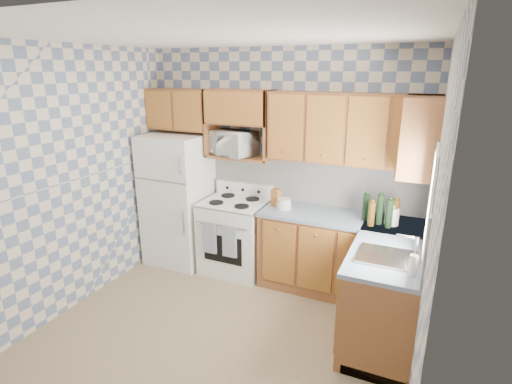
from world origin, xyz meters
TOP-DOWN VIEW (x-y plane):
  - floor at (0.00, 0.00)m, footprint 3.40×3.40m
  - back_wall at (0.00, 1.60)m, footprint 3.40×0.02m
  - right_wall at (1.70, 0.00)m, footprint 0.02×3.20m
  - backsplash_back at (0.40, 1.59)m, footprint 2.60×0.02m
  - backsplash_right at (1.69, 0.80)m, footprint 0.02×1.60m
  - refrigerator at (-1.27, 1.25)m, footprint 0.75×0.70m
  - stove_body at (-0.47, 1.28)m, footprint 0.76×0.65m
  - cooktop at (-0.47, 1.28)m, footprint 0.76×0.65m
  - backguard at (-0.47, 1.55)m, footprint 0.76×0.08m
  - dish_towel_left at (-0.63, 0.93)m, footprint 0.18×0.02m
  - dish_towel_right at (-0.37, 0.93)m, footprint 0.18×0.02m
  - base_cabinets_back at (0.82, 1.30)m, footprint 1.75×0.60m
  - base_cabinets_right at (1.40, 0.80)m, footprint 0.60×1.60m
  - countertop_back at (0.82, 1.30)m, footprint 1.77×0.63m
  - countertop_right at (1.40, 0.80)m, footprint 0.63×1.60m
  - upper_cabinets_back at (0.82, 1.44)m, footprint 1.75×0.33m
  - upper_cabinets_fridge at (-1.29, 1.44)m, footprint 0.82×0.33m
  - upper_cabinets_right at (1.53, 1.25)m, footprint 0.33×0.70m
  - microwave_shelf at (-0.47, 1.44)m, footprint 0.80×0.33m
  - microwave at (-0.57, 1.44)m, footprint 0.62×0.50m
  - sink at (1.40, 0.45)m, footprint 0.48×0.40m
  - window at (1.69, 0.45)m, footprint 0.02×0.66m
  - bottle_0 at (1.23, 1.22)m, footprint 0.07×0.07m
  - bottle_1 at (1.33, 1.16)m, footprint 0.07×0.07m
  - bottle_2 at (1.38, 1.26)m, footprint 0.07×0.07m
  - bottle_3 at (1.16, 1.14)m, footprint 0.07×0.07m
  - bottle_4 at (1.08, 1.28)m, footprint 0.07×0.07m
  - knife_block at (0.05, 1.32)m, footprint 0.11×0.11m
  - electric_kettle at (1.35, 1.26)m, footprint 0.14×0.14m
  - food_containers at (0.17, 1.27)m, footprint 0.17×0.17m
  - soap_bottle at (1.62, 0.22)m, footprint 0.06×0.06m

SIDE VIEW (x-z plane):
  - floor at x=0.00m, z-range 0.00..0.00m
  - base_cabinets_back at x=0.82m, z-range 0.00..0.88m
  - base_cabinets_right at x=1.40m, z-range 0.00..0.88m
  - stove_body at x=-0.47m, z-range 0.00..0.90m
  - dish_towel_left at x=-0.63m, z-range 0.35..0.73m
  - dish_towel_right at x=-0.37m, z-range 0.35..0.73m
  - refrigerator at x=-1.27m, z-range 0.00..1.68m
  - countertop_back at x=0.82m, z-range 0.88..0.92m
  - countertop_right at x=1.40m, z-range 0.88..0.92m
  - cooktop at x=-0.47m, z-range 0.89..0.92m
  - sink at x=1.40m, z-range 0.91..0.94m
  - food_containers at x=0.17m, z-range 0.92..1.04m
  - backguard at x=-0.47m, z-range 0.92..1.08m
  - soap_bottle at x=1.62m, z-range 0.92..1.09m
  - electric_kettle at x=1.35m, z-range 0.92..1.10m
  - knife_block at x=0.05m, z-range 0.92..1.12m
  - bottle_3 at x=1.16m, z-range 0.92..1.17m
  - bottle_2 at x=1.38m, z-range 0.92..1.19m
  - bottle_4 at x=1.08m, z-range 0.92..1.20m
  - bottle_1 at x=1.33m, z-range 0.92..1.22m
  - bottle_0 at x=1.23m, z-range 0.92..1.24m
  - backsplash_back at x=0.40m, z-range 0.92..1.48m
  - backsplash_right at x=1.69m, z-range 0.92..1.48m
  - back_wall at x=0.00m, z-range 0.00..2.70m
  - right_wall at x=1.70m, z-range 0.00..2.70m
  - microwave_shelf at x=-0.47m, z-range 1.42..1.45m
  - window at x=1.69m, z-range 1.02..1.88m
  - microwave at x=-0.57m, z-range 1.45..1.75m
  - upper_cabinets_back at x=0.82m, z-range 1.48..2.22m
  - upper_cabinets_right at x=1.53m, z-range 1.48..2.22m
  - upper_cabinets_fridge at x=-1.29m, z-range 1.72..2.22m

